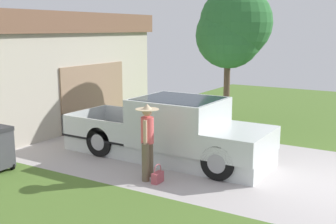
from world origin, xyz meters
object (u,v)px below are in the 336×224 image
person_with_hat (147,139)px  front_yard_tree (234,29)px  handbag (158,177)px  pickup_truck (177,132)px

person_with_hat → front_yard_tree: size_ratio=0.36×
handbag → front_yard_tree: bearing=8.4°
handbag → person_with_hat: bearing=71.5°
pickup_truck → person_with_hat: (-1.60, -0.15, 0.21)m
person_with_hat → handbag: 0.87m
pickup_truck → front_yard_tree: 5.37m
handbag → front_yard_tree: front_yard_tree is taller
pickup_truck → handbag: size_ratio=13.03×
person_with_hat → front_yard_tree: 6.74m
pickup_truck → front_yard_tree: size_ratio=1.17×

